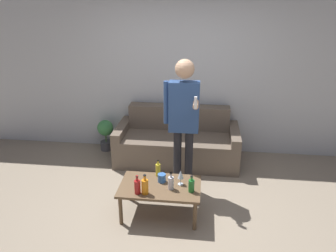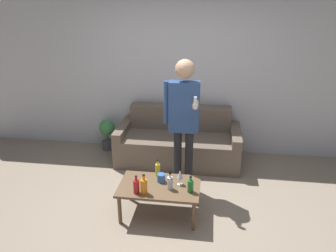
{
  "view_description": "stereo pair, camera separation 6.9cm",
  "coord_description": "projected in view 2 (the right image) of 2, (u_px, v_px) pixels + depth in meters",
  "views": [
    {
      "loc": [
        0.37,
        -3.07,
        2.45
      ],
      "look_at": [
        -0.07,
        0.64,
        0.95
      ],
      "focal_mm": 35.0,
      "sensor_mm": 36.0,
      "label": 1
    },
    {
      "loc": [
        0.44,
        -3.06,
        2.45
      ],
      "look_at": [
        -0.07,
        0.64,
        0.95
      ],
      "focal_mm": 35.0,
      "sensor_mm": 36.0,
      "label": 2
    }
  ],
  "objects": [
    {
      "name": "bottle_dark",
      "position": [
        170.0,
        183.0,
        3.7
      ],
      "size": [
        0.07,
        0.07,
        0.21
      ],
      "color": "silver",
      "rests_on": "coffee_table"
    },
    {
      "name": "ground_plane",
      "position": [
        166.0,
        223.0,
        3.78
      ],
      "size": [
        16.0,
        16.0,
        0.0
      ],
      "primitive_type": "plane",
      "color": "gray"
    },
    {
      "name": "person_standing_front",
      "position": [
        184.0,
        115.0,
        4.06
      ],
      "size": [
        0.44,
        0.43,
        1.76
      ],
      "color": "#232328",
      "rests_on": "ground_plane"
    },
    {
      "name": "bottle_red",
      "position": [
        158.0,
        169.0,
        3.98
      ],
      "size": [
        0.06,
        0.06,
        0.21
      ],
      "color": "yellow",
      "rests_on": "coffee_table"
    },
    {
      "name": "bottle_orange",
      "position": [
        144.0,
        186.0,
        3.61
      ],
      "size": [
        0.07,
        0.07,
        0.24
      ],
      "color": "orange",
      "rests_on": "coffee_table"
    },
    {
      "name": "bottle_green",
      "position": [
        190.0,
        186.0,
        3.65
      ],
      "size": [
        0.07,
        0.07,
        0.2
      ],
      "color": "#23752D",
      "rests_on": "coffee_table"
    },
    {
      "name": "couch",
      "position": [
        178.0,
        142.0,
        5.15
      ],
      "size": [
        1.88,
        0.85,
        0.82
      ],
      "color": "#6B5B4C",
      "rests_on": "ground_plane"
    },
    {
      "name": "bottle_yellow",
      "position": [
        136.0,
        186.0,
        3.62
      ],
      "size": [
        0.07,
        0.07,
        0.22
      ],
      "color": "#B21E1E",
      "rests_on": "coffee_table"
    },
    {
      "name": "wall_back",
      "position": [
        184.0,
        70.0,
        5.16
      ],
      "size": [
        8.0,
        0.06,
        2.7
      ],
      "color": "silver",
      "rests_on": "ground_plane"
    },
    {
      "name": "potted_plant",
      "position": [
        107.0,
        132.0,
        5.49
      ],
      "size": [
        0.26,
        0.26,
        0.53
      ],
      "color": "#4C4C51",
      "rests_on": "ground_plane"
    },
    {
      "name": "coffee_table",
      "position": [
        159.0,
        189.0,
        3.82
      ],
      "size": [
        0.94,
        0.58,
        0.39
      ],
      "color": "brown",
      "rests_on": "ground_plane"
    },
    {
      "name": "wine_glass_near",
      "position": [
        180.0,
        175.0,
        3.77
      ],
      "size": [
        0.07,
        0.07,
        0.19
      ],
      "color": "silver",
      "rests_on": "coffee_table"
    },
    {
      "name": "cup_on_table",
      "position": [
        161.0,
        178.0,
        3.86
      ],
      "size": [
        0.09,
        0.09,
        0.1
      ],
      "color": "#3366B2",
      "rests_on": "coffee_table"
    }
  ]
}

